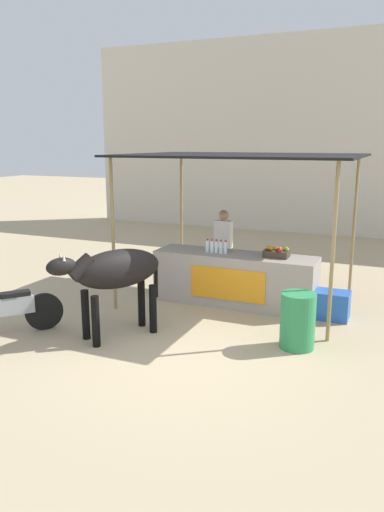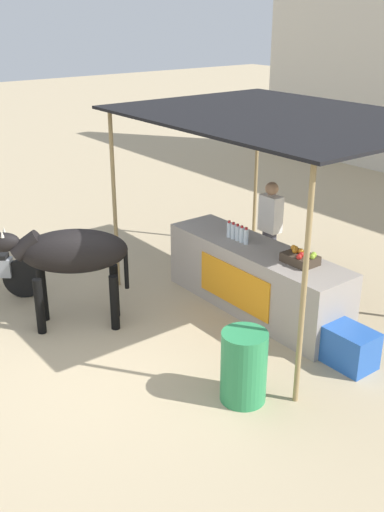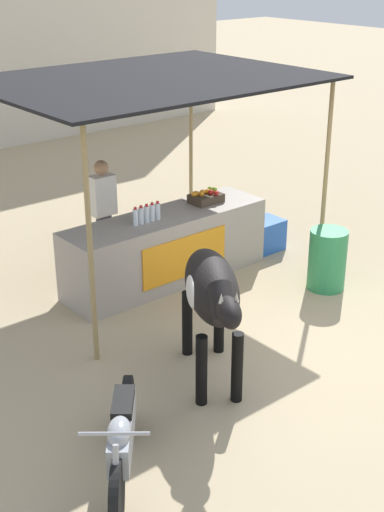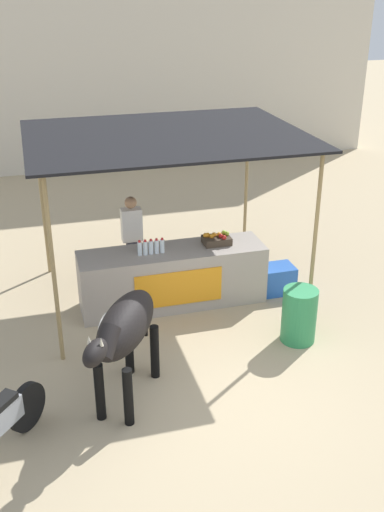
# 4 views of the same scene
# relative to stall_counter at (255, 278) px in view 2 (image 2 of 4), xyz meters

# --- Properties ---
(ground_plane) EXTENTS (60.00, 60.00, 0.00)m
(ground_plane) POSITION_rel_stall_counter_xyz_m (0.00, -2.20, -0.48)
(ground_plane) COLOR tan
(stall_counter) EXTENTS (3.00, 0.82, 0.96)m
(stall_counter) POSITION_rel_stall_counter_xyz_m (0.00, 0.00, 0.00)
(stall_counter) COLOR #9E9389
(stall_counter) RESTS_ON ground
(stall_awning) EXTENTS (4.20, 3.20, 2.75)m
(stall_awning) POSITION_rel_stall_counter_xyz_m (0.00, 0.30, 2.16)
(stall_awning) COLOR black
(stall_awning) RESTS_ON ground
(water_bottle_row) EXTENTS (0.43, 0.07, 0.25)m
(water_bottle_row) POSITION_rel_stall_counter_xyz_m (-0.35, -0.05, 0.59)
(water_bottle_row) COLOR silver
(water_bottle_row) RESTS_ON stall_counter
(fruit_crate) EXTENTS (0.44, 0.32, 0.18)m
(fruit_crate) POSITION_rel_stall_counter_xyz_m (0.76, 0.06, 0.56)
(fruit_crate) COLOR #3F3326
(fruit_crate) RESTS_ON stall_counter
(vendor_behind_counter) EXTENTS (0.34, 0.22, 1.65)m
(vendor_behind_counter) POSITION_rel_stall_counter_xyz_m (-0.51, 0.75, 0.37)
(vendor_behind_counter) COLOR #383842
(vendor_behind_counter) RESTS_ON ground
(cooler_box) EXTENTS (0.60, 0.44, 0.48)m
(cooler_box) POSITION_rel_stall_counter_xyz_m (1.78, -0.10, -0.24)
(cooler_box) COLOR blue
(cooler_box) RESTS_ON ground
(water_barrel) EXTENTS (0.51, 0.51, 0.83)m
(water_barrel) POSITION_rel_stall_counter_xyz_m (1.51, -1.58, -0.06)
(water_barrel) COLOR #2D8C51
(water_barrel) RESTS_ON ground
(cow) EXTENTS (1.26, 1.74, 1.44)m
(cow) POSITION_rel_stall_counter_xyz_m (-1.16, -2.27, 0.55)
(cow) COLOR black
(cow) RESTS_ON ground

